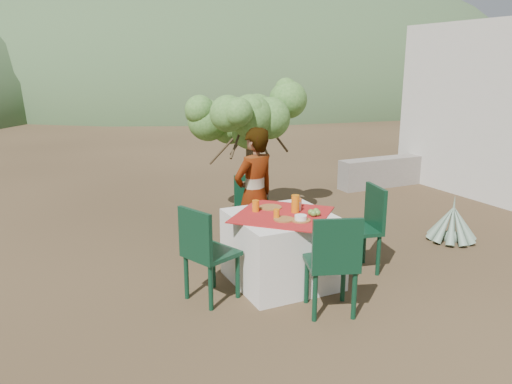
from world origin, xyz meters
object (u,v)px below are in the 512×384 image
chair_far (252,210)px  chair_near (333,260)px  juice_pitcher (295,204)px  table (282,248)px  chair_left (205,250)px  shrub_tree (252,125)px  chair_right (364,224)px  person (254,195)px  agave (452,224)px

chair_far → chair_near: 1.88m
juice_pitcher → table: bearing=178.7°
chair_left → shrub_tree: bearing=-56.1°
chair_near → table: bearing=-66.2°
juice_pitcher → chair_right: bearing=-7.5°
table → chair_far: (0.12, 1.02, 0.14)m
person → agave: person is taller
table → chair_near: size_ratio=1.32×
chair_near → agave: size_ratio=1.42×
shrub_tree → juice_pitcher: 2.32m
table → person: person is taller
chair_left → person: person is taller
shrub_tree → agave: shrub_tree is taller
table → chair_right: bearing=-6.6°
chair_right → chair_near: bearing=-38.9°
shrub_tree → chair_right: bearing=-81.8°
chair_right → juice_pitcher: bearing=-85.5°
chair_far → chair_left: 1.50m
chair_near → chair_left: size_ratio=1.02×
chair_near → juice_pitcher: bearing=-76.3°
chair_far → person: size_ratio=0.59×
table → agave: size_ratio=1.88×
person → shrub_tree: shrub_tree is taller
chair_far → agave: size_ratio=1.36×
chair_far → juice_pitcher: bearing=-71.3°
chair_far → shrub_tree: (0.53, 1.17, 0.91)m
chair_left → agave: chair_left is taller
chair_right → chair_left: bearing=-78.8°
shrub_tree → juice_pitcher: size_ratio=9.58×
table → juice_pitcher: bearing=-1.3°
shrub_tree → agave: 3.08m
agave → chair_near: bearing=-158.3°
chair_far → juice_pitcher: 1.07m
table → chair_left: size_ratio=1.35×
table → juice_pitcher: size_ratio=6.87×
table → juice_pitcher: juice_pitcher is taller
chair_left → agave: bearing=-107.7°
chair_far → chair_left: (-1.02, -1.10, 0.01)m
shrub_tree → agave: bearing=-45.5°
shrub_tree → table: bearing=-106.7°
chair_far → juice_pitcher: (0.03, -1.02, 0.33)m
juice_pitcher → shrub_tree: bearing=77.0°
juice_pitcher → chair_left: bearing=-175.4°
table → chair_far: chair_far is taller
table → shrub_tree: size_ratio=0.72×
chair_right → juice_pitcher: (-0.84, 0.11, 0.31)m
chair_left → juice_pitcher: (1.05, 0.08, 0.32)m
table → chair_near: chair_near is taller
chair_right → chair_far: bearing=-130.7°
chair_near → shrub_tree: (0.58, 3.04, 0.89)m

